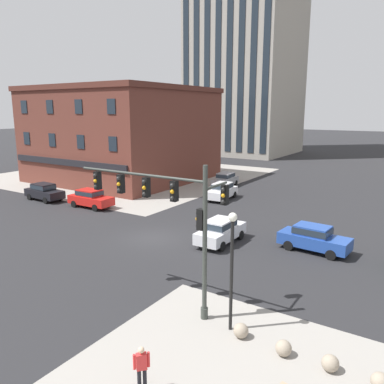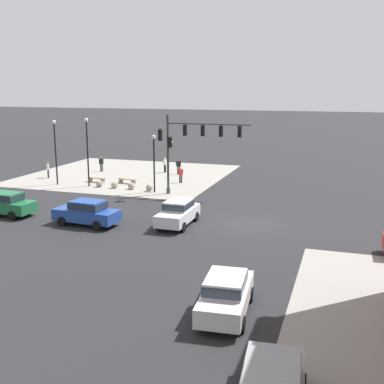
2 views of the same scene
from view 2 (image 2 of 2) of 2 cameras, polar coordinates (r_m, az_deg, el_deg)
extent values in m
plane|color=#262628|center=(32.81, 6.87, -3.78)|extent=(320.00, 320.00, 0.00)
cube|color=gray|center=(51.32, -7.58, 2.04)|extent=(20.00, 19.00, 0.02)
cylinder|color=#383D38|center=(41.84, -2.81, 0.15)|extent=(0.32, 0.32, 0.50)
cylinder|color=#383D38|center=(41.29, -2.85, 4.40)|extent=(0.20, 0.20, 6.76)
cylinder|color=#383D38|center=(39.88, 1.93, 8.01)|extent=(7.11, 0.12, 0.12)
cylinder|color=#383D38|center=(40.20, -3.35, 7.60)|extent=(0.11, 1.80, 0.11)
cube|color=black|center=(40.53, -0.83, 7.30)|extent=(0.28, 0.28, 0.90)
sphere|color=#282828|center=(40.66, -0.75, 7.71)|extent=(0.18, 0.18, 0.18)
sphere|color=orange|center=(40.68, -0.75, 7.32)|extent=(0.18, 0.18, 0.18)
sphere|color=#282828|center=(40.70, -0.75, 6.93)|extent=(0.18, 0.18, 0.18)
cube|color=black|center=(40.05, 1.28, 7.24)|extent=(0.28, 0.28, 0.90)
sphere|color=#282828|center=(40.18, 1.35, 7.66)|extent=(0.18, 0.18, 0.18)
sphere|color=orange|center=(40.21, 1.35, 7.26)|extent=(0.18, 0.18, 0.18)
sphere|color=#282828|center=(40.23, 1.35, 6.86)|extent=(0.18, 0.18, 0.18)
cube|color=black|center=(39.63, 3.44, 7.17)|extent=(0.28, 0.28, 0.90)
sphere|color=#282828|center=(39.77, 3.50, 7.59)|extent=(0.18, 0.18, 0.18)
sphere|color=orange|center=(39.79, 3.50, 7.19)|extent=(0.18, 0.18, 0.18)
sphere|color=#282828|center=(39.81, 3.49, 6.79)|extent=(0.18, 0.18, 0.18)
cube|color=black|center=(39.27, 5.64, 7.08)|extent=(0.28, 0.28, 0.90)
sphere|color=#282828|center=(39.40, 5.70, 7.51)|extent=(0.18, 0.18, 0.18)
sphere|color=orange|center=(39.43, 5.69, 7.10)|extent=(0.18, 0.18, 0.18)
sphere|color=#282828|center=(39.45, 5.68, 6.70)|extent=(0.18, 0.18, 0.18)
cube|color=black|center=(41.09, -2.61, 5.89)|extent=(0.28, 0.28, 0.90)
sphere|color=#282828|center=(41.00, -2.40, 6.27)|extent=(0.18, 0.18, 0.18)
sphere|color=orange|center=(41.03, -2.40, 5.88)|extent=(0.18, 0.18, 0.18)
sphere|color=#282828|center=(41.06, -2.39, 5.49)|extent=(0.18, 0.18, 0.18)
cube|color=black|center=(39.51, -3.77, 6.71)|extent=(0.28, 0.28, 0.90)
sphere|color=#282828|center=(39.63, -3.69, 7.13)|extent=(0.18, 0.18, 0.18)
sphere|color=orange|center=(39.66, -3.68, 6.73)|extent=(0.18, 0.18, 0.18)
sphere|color=#282828|center=(39.68, -3.68, 6.33)|extent=(0.18, 0.18, 0.18)
sphere|color=gray|center=(42.96, -5.06, 0.51)|extent=(0.60, 0.60, 0.60)
sphere|color=gray|center=(43.87, -7.17, 0.71)|extent=(0.60, 0.60, 0.60)
sphere|color=gray|center=(44.55, -9.13, 0.83)|extent=(0.60, 0.60, 0.60)
sphere|color=gray|center=(45.35, -10.87, 0.96)|extent=(0.60, 0.60, 0.60)
cube|color=tan|center=(46.52, -7.64, 1.53)|extent=(1.85, 0.71, 0.10)
cube|color=gray|center=(46.19, -6.91, 1.16)|extent=(0.29, 0.44, 0.39)
cube|color=gray|center=(46.95, -8.35, 1.30)|extent=(0.29, 0.44, 0.39)
cube|color=tan|center=(47.64, -11.20, 1.66)|extent=(1.83, 0.63, 0.10)
cube|color=gray|center=(47.30, -10.48, 1.31)|extent=(0.27, 0.43, 0.39)
cube|color=gray|center=(48.08, -11.88, 1.43)|extent=(0.27, 0.43, 0.39)
cylinder|color=#232847|center=(51.13, -16.59, 2.07)|extent=(0.13, 0.13, 0.84)
cylinder|color=#232847|center=(50.95, -16.55, 2.04)|extent=(0.13, 0.13, 0.84)
cube|color=white|center=(50.92, -16.62, 2.84)|extent=(0.38, 0.38, 0.59)
cylinder|color=white|center=(51.14, -16.67, 2.91)|extent=(0.09, 0.09, 0.56)
cylinder|color=white|center=(50.70, -16.57, 2.84)|extent=(0.09, 0.09, 0.56)
sphere|color=brown|center=(50.86, -16.65, 3.33)|extent=(0.23, 0.23, 0.23)
cylinder|color=black|center=(51.10, -1.69, 2.55)|extent=(0.13, 0.13, 0.81)
cylinder|color=black|center=(51.15, -1.50, 2.57)|extent=(0.13, 0.13, 0.81)
cube|color=black|center=(51.01, -1.60, 3.33)|extent=(0.39, 0.37, 0.57)
cylinder|color=black|center=(50.94, -1.85, 3.34)|extent=(0.09, 0.09, 0.54)
cylinder|color=black|center=(51.08, -1.36, 3.37)|extent=(0.09, 0.09, 0.54)
sphere|color=brown|center=(50.95, -1.60, 3.80)|extent=(0.22, 0.22, 0.22)
cylinder|color=black|center=(52.27, -3.15, 2.77)|extent=(0.13, 0.13, 0.82)
cylinder|color=black|center=(52.13, -3.26, 2.74)|extent=(0.13, 0.13, 0.82)
cube|color=white|center=(52.09, -3.21, 3.51)|extent=(0.28, 0.38, 0.58)
cylinder|color=white|center=(52.27, -3.07, 3.58)|extent=(0.09, 0.09, 0.55)
cylinder|color=white|center=(51.90, -3.36, 3.51)|extent=(0.09, 0.09, 0.55)
sphere|color=tan|center=(52.03, -3.22, 3.98)|extent=(0.22, 0.22, 0.22)
cylinder|color=black|center=(53.58, -10.70, 2.81)|extent=(0.13, 0.13, 0.83)
cylinder|color=black|center=(53.66, -10.54, 2.83)|extent=(0.13, 0.13, 0.83)
cube|color=black|center=(53.51, -10.65, 3.56)|extent=(0.35, 0.39, 0.58)
cylinder|color=black|center=(53.40, -10.87, 3.57)|extent=(0.09, 0.09, 0.56)
cylinder|color=black|center=(53.62, -10.44, 3.62)|extent=(0.09, 0.09, 0.56)
sphere|color=#997051|center=(53.45, -10.67, 4.02)|extent=(0.22, 0.22, 0.22)
cylinder|color=black|center=(46.52, -1.25, 1.57)|extent=(0.13, 0.13, 0.77)
cylinder|color=black|center=(46.43, -1.44, 1.55)|extent=(0.13, 0.13, 0.77)
cube|color=red|center=(46.36, -1.35, 2.36)|extent=(0.37, 0.39, 0.55)
cylinder|color=red|center=(46.46, -1.10, 2.42)|extent=(0.09, 0.09, 0.52)
cylinder|color=red|center=(46.24, -1.60, 2.37)|extent=(0.09, 0.09, 0.52)
sphere|color=beige|center=(46.29, -1.35, 2.86)|extent=(0.21, 0.21, 0.21)
cylinder|color=black|center=(42.09, -4.49, 3.08)|extent=(0.14, 0.14, 4.65)
sphere|color=white|center=(41.76, -4.54, 6.48)|extent=(0.36, 0.36, 0.36)
cylinder|color=black|center=(45.45, -12.19, 4.34)|extent=(0.14, 0.14, 5.94)
sphere|color=white|center=(45.14, -12.37, 8.30)|extent=(0.36, 0.36, 0.36)
cylinder|color=black|center=(46.98, -15.75, 4.25)|extent=(0.14, 0.14, 5.69)
sphere|color=white|center=(46.68, -15.97, 7.93)|extent=(0.36, 0.36, 0.36)
cube|color=silver|center=(32.16, -1.67, -2.73)|extent=(1.77, 4.41, 0.76)
cube|color=silver|center=(32.13, -1.59, -1.49)|extent=(1.50, 2.12, 0.60)
cube|color=#232D38|center=(32.13, -1.59, -1.49)|extent=(1.54, 2.21, 0.40)
cylinder|color=black|center=(30.76, -1.05, -4.16)|extent=(0.22, 0.64, 0.64)
cylinder|color=black|center=(31.32, -3.95, -3.89)|extent=(0.22, 0.64, 0.64)
cylinder|color=black|center=(33.25, 0.48, -2.90)|extent=(0.22, 0.64, 0.64)
cylinder|color=black|center=(33.77, -2.23, -2.67)|extent=(0.22, 0.64, 0.64)
cube|color=silver|center=(20.04, 4.02, -12.29)|extent=(2.13, 4.53, 0.76)
cube|color=silver|center=(19.63, 3.98, -10.66)|extent=(1.67, 2.23, 0.60)
cube|color=#232D38|center=(19.63, 3.98, -10.66)|extent=(1.71, 2.32, 0.40)
cylinder|color=black|center=(21.55, 2.37, -11.55)|extent=(0.27, 0.66, 0.64)
cylinder|color=black|center=(21.33, 6.88, -11.89)|extent=(0.27, 0.66, 0.64)
cylinder|color=black|center=(19.14, 0.77, -14.77)|extent=(0.27, 0.66, 0.64)
cylinder|color=black|center=(18.89, 5.90, -15.22)|extent=(0.27, 0.66, 0.64)
cube|color=#1E6B3D|center=(37.11, -21.24, -1.54)|extent=(4.46, 1.90, 0.76)
cube|color=#1E6B3D|center=(36.87, -21.15, -0.53)|extent=(2.16, 1.56, 0.60)
cube|color=#232D38|center=(36.87, -21.15, -0.53)|extent=(2.25, 1.60, 0.40)
cylinder|color=black|center=(35.71, -20.42, -2.62)|extent=(0.65, 0.24, 0.64)
cylinder|color=black|center=(36.95, -18.75, -2.01)|extent=(0.65, 0.24, 0.64)
cube|color=#99999E|center=(14.06, 9.37, -20.81)|extent=(1.67, 2.23, 0.60)
cube|color=#232D38|center=(14.06, 9.37, -20.81)|extent=(1.71, 2.32, 0.40)
cylinder|color=black|center=(15.96, 6.44, -20.84)|extent=(0.27, 0.66, 0.64)
cylinder|color=black|center=(15.90, 12.87, -21.24)|extent=(0.27, 0.66, 0.64)
cube|color=#23479E|center=(32.95, -12.33, -2.65)|extent=(4.53, 2.10, 0.76)
cube|color=#23479E|center=(32.70, -12.17, -1.52)|extent=(2.22, 1.66, 0.60)
cube|color=#232D38|center=(32.70, -12.17, -1.52)|extent=(2.31, 1.70, 0.40)
cylinder|color=black|center=(33.19, -15.06, -3.36)|extent=(0.66, 0.27, 0.64)
cylinder|color=black|center=(34.48, -13.37, -2.69)|extent=(0.66, 0.27, 0.64)
cylinder|color=black|center=(31.64, -11.13, -3.93)|extent=(0.66, 0.27, 0.64)
cylinder|color=black|center=(32.98, -9.52, -3.20)|extent=(0.66, 0.27, 0.64)
camera|label=1|loc=(56.01, -5.69, 12.11)|focal=35.96mm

